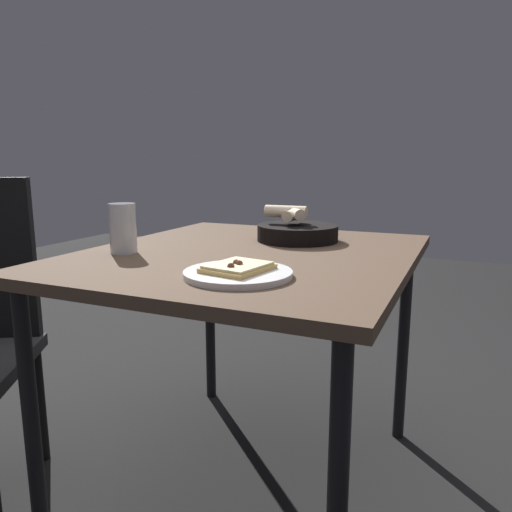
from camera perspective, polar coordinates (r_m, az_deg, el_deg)
The scene contains 5 objects.
ground at distance 1.71m, azimuth -0.75°, elevation -24.69°, with size 8.00×8.00×0.00m, color black.
dining_table at distance 1.42m, azimuth -0.82°, elevation -2.08°, with size 1.04×0.90×0.74m.
pizza_plate at distance 1.10m, azimuth -2.11°, elevation -1.88°, with size 0.25×0.25×0.04m.
bread_basket at distance 1.59m, azimuth 4.71°, elevation 2.96°, with size 0.26×0.26×0.11m.
beer_glass at distance 1.43m, azimuth -15.17°, elevation 2.76°, with size 0.07×0.07×0.14m.
Camera 1 is at (1.26, 0.58, 1.00)m, focal length 34.47 mm.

